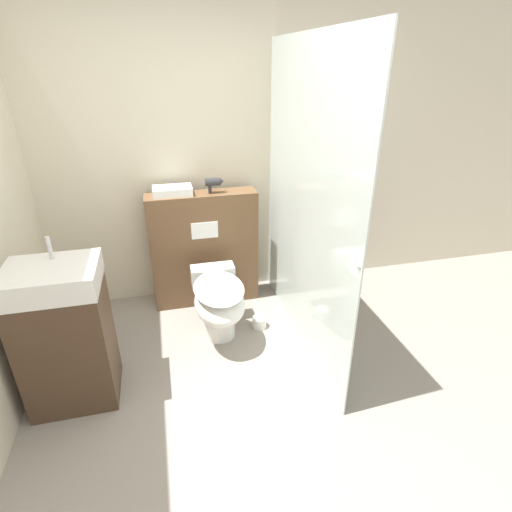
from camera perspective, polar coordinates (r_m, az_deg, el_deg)
ground_plane at (r=2.55m, az=0.57°, el=-25.22°), size 12.00×12.00×0.00m
wall_back at (r=3.50m, az=-7.11°, el=13.72°), size 8.00×0.06×2.50m
partition_panel at (r=3.52m, az=-7.37°, el=0.98°), size 0.92×0.23×1.01m
shower_glass at (r=2.82m, az=6.93°, el=7.05°), size 0.04×1.75×2.15m
toilet at (r=3.08m, az=-5.39°, el=-6.69°), size 0.37×0.67×0.51m
sink_vanity at (r=2.75m, az=-25.53°, el=-10.22°), size 0.52×0.42×1.09m
hair_drier at (r=3.31m, az=-6.07°, el=10.41°), size 0.15×0.06×0.12m
folded_towel at (r=3.32m, az=-11.86°, el=9.09°), size 0.31×0.19×0.07m
spare_toilet_roll at (r=3.34m, az=0.49°, el=-9.43°), size 0.11×0.11×0.09m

